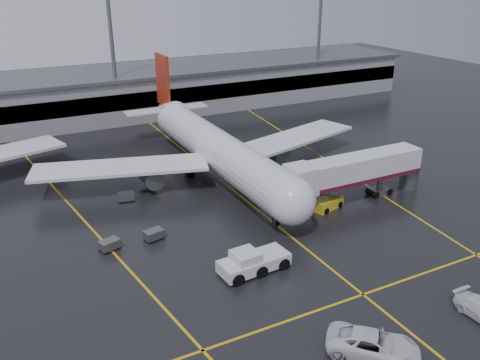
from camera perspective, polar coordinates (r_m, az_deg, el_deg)
ground at (r=62.69m, az=0.79°, el=-2.42°), size 220.00×220.00×0.00m
apron_line_centre at (r=62.68m, az=0.79°, el=-2.41°), size 0.25×90.00×0.02m
apron_line_stop at (r=47.03m, az=13.80°, el=-12.52°), size 60.00×0.25×0.02m
apron_line_left at (r=66.02m, az=-19.02°, el=-2.39°), size 9.99×69.35×0.02m
apron_line_right at (r=79.48m, az=8.89°, el=2.87°), size 7.57×69.64×0.02m
terminal at (r=103.98m, az=-11.90°, el=9.86°), size 122.00×19.00×8.60m
light_mast_mid at (r=95.35m, az=-14.34°, el=14.73°), size 3.00×1.20×25.45m
light_mast_right at (r=114.35m, az=8.99°, el=16.36°), size 3.00×1.20×25.45m
main_airliner at (r=69.19m, az=-2.98°, el=3.78°), size 48.80×45.60×14.10m
jet_bridge at (r=62.83m, az=13.03°, el=0.93°), size 19.90×3.40×6.05m
pushback_tractor at (r=48.33m, az=1.40°, el=-9.34°), size 7.07×3.40×2.46m
belt_loader at (r=61.52m, az=9.96°, el=-2.65°), size 4.35×2.80×2.56m
service_van_a at (r=40.45m, az=14.89°, el=-17.61°), size 7.14×7.12×1.92m
baggage_cart_a at (r=54.59m, az=-9.77°, el=-6.10°), size 2.24×1.71×1.12m
baggage_cart_b at (r=53.66m, az=-14.60°, el=-7.08°), size 2.29×1.81×1.12m
baggage_cart_c at (r=64.08m, az=-12.79°, el=-1.82°), size 2.19×1.62×1.12m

